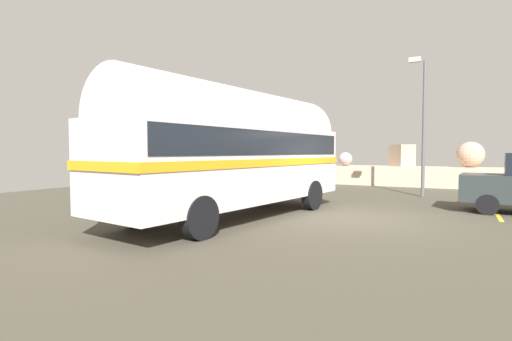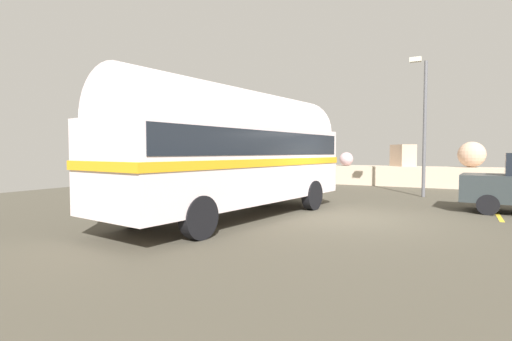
{
  "view_description": "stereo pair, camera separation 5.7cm",
  "coord_description": "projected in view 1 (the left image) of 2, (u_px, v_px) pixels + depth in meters",
  "views": [
    {
      "loc": [
        2.53,
        -10.79,
        1.91
      ],
      "look_at": [
        -3.16,
        -0.04,
        1.31
      ],
      "focal_mm": 26.62,
      "sensor_mm": 36.0,
      "label": 1
    },
    {
      "loc": [
        2.58,
        -10.76,
        1.91
      ],
      "look_at": [
        -3.16,
        -0.04,
        1.31
      ],
      "focal_mm": 26.62,
      "sensor_mm": 36.0,
      "label": 2
    }
  ],
  "objects": [
    {
      "name": "ground",
      "position": [
        354.0,
        219.0,
        10.8
      ],
      "size": [
        32.0,
        26.0,
        0.02
      ],
      "color": "#494438"
    },
    {
      "name": "breakwater",
      "position": [
        405.0,
        172.0,
        21.2
      ],
      "size": [
        31.36,
        2.22,
        2.45
      ],
      "color": "#C1AF96",
      "rests_on": "ground"
    },
    {
      "name": "vintage_coach",
      "position": [
        236.0,
        147.0,
        10.84
      ],
      "size": [
        3.6,
        8.84,
        3.7
      ],
      "rotation": [
        0.0,
        0.0,
        -0.14
      ],
      "color": "black",
      "rests_on": "ground"
    },
    {
      "name": "lamp_post",
      "position": [
        423.0,
        120.0,
        15.75
      ],
      "size": [
        0.61,
        1.06,
        5.68
      ],
      "color": "#5B5B60",
      "rests_on": "ground"
    }
  ]
}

